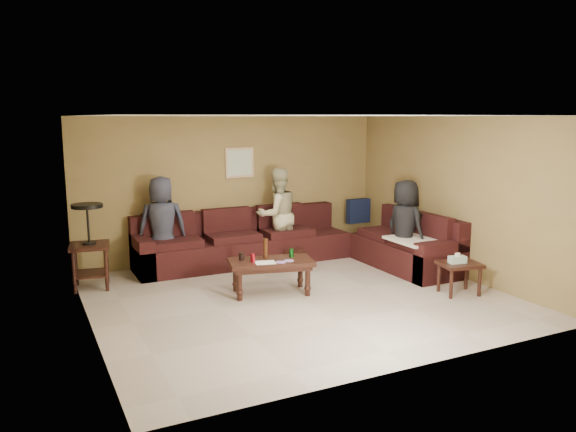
% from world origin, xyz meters
% --- Properties ---
extents(room, '(5.60, 5.50, 2.50)m').
position_xyz_m(room, '(0.00, 0.00, 1.66)').
color(room, '#B7AA9B').
rests_on(room, ground).
extents(sectional_sofa, '(4.65, 2.90, 0.97)m').
position_xyz_m(sectional_sofa, '(0.81, 1.52, 0.33)').
color(sectional_sofa, '#331111').
rests_on(sectional_sofa, ground).
extents(coffee_table, '(1.28, 0.84, 0.77)m').
position_xyz_m(coffee_table, '(-0.28, 0.33, 0.42)').
color(coffee_table, black).
rests_on(coffee_table, ground).
extents(end_table_left, '(0.63, 0.63, 1.25)m').
position_xyz_m(end_table_left, '(-2.54, 1.72, 0.66)').
color(end_table_left, black).
rests_on(end_table_left, ground).
extents(side_table_right, '(0.63, 0.55, 0.60)m').
position_xyz_m(side_table_right, '(2.11, -0.86, 0.40)').
color(side_table_right, black).
rests_on(side_table_right, ground).
extents(waste_bin, '(0.33, 0.33, 0.30)m').
position_xyz_m(waste_bin, '(0.66, 1.42, 0.15)').
color(waste_bin, black).
rests_on(waste_bin, ground).
extents(wall_art, '(0.52, 0.04, 0.52)m').
position_xyz_m(wall_art, '(0.10, 2.48, 1.70)').
color(wall_art, tan).
rests_on(wall_art, ground).
extents(person_left, '(0.84, 0.61, 1.57)m').
position_xyz_m(person_left, '(-1.38, 2.09, 0.79)').
color(person_left, '#2B2E3C').
rests_on(person_left, ground).
extents(person_middle, '(0.84, 0.68, 1.63)m').
position_xyz_m(person_middle, '(0.61, 2.01, 0.81)').
color(person_middle, '#BFB98E').
rests_on(person_middle, ground).
extents(person_right, '(0.60, 0.81, 1.51)m').
position_xyz_m(person_right, '(2.11, 0.39, 0.75)').
color(person_right, black).
rests_on(person_right, ground).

